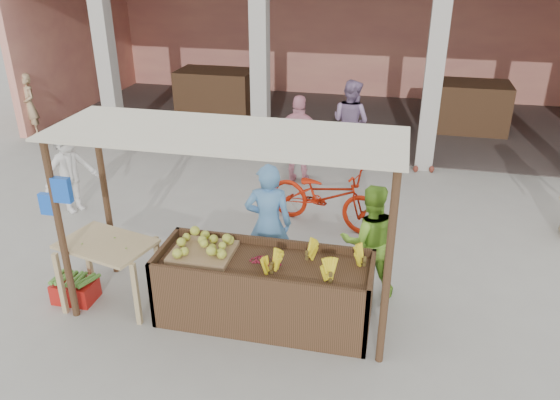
% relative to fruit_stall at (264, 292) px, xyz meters
% --- Properties ---
extents(ground, '(60.00, 60.00, 0.00)m').
position_rel_fruit_stall_xyz_m(ground, '(-0.50, 0.00, -0.40)').
color(ground, gray).
rests_on(ground, ground).
extents(market_building, '(14.40, 6.40, 4.20)m').
position_rel_fruit_stall_xyz_m(market_building, '(-0.45, 8.93, 2.30)').
color(market_building, '#EE9B7D').
rests_on(market_building, ground).
extents(fruit_stall, '(2.60, 0.95, 0.80)m').
position_rel_fruit_stall_xyz_m(fruit_stall, '(0.00, 0.00, 0.00)').
color(fruit_stall, '#4F311F').
rests_on(fruit_stall, ground).
extents(stall_awning, '(4.09, 1.35, 2.39)m').
position_rel_fruit_stall_xyz_m(stall_awning, '(-0.51, 0.06, 1.58)').
color(stall_awning, '#4F311F').
rests_on(stall_awning, ground).
extents(banana_heap, '(1.19, 0.65, 0.22)m').
position_rel_fruit_stall_xyz_m(banana_heap, '(0.63, 0.05, 0.51)').
color(banana_heap, yellow).
rests_on(banana_heap, fruit_stall).
extents(melon_tray, '(0.75, 0.65, 0.20)m').
position_rel_fruit_stall_xyz_m(melon_tray, '(-0.79, 0.06, 0.49)').
color(melon_tray, '#91714B').
rests_on(melon_tray, fruit_stall).
extents(berry_heap, '(0.45, 0.37, 0.14)m').
position_rel_fruit_stall_xyz_m(berry_heap, '(0.00, -0.06, 0.47)').
color(berry_heap, maroon).
rests_on(berry_heap, fruit_stall).
extents(side_table, '(1.27, 1.00, 0.91)m').
position_rel_fruit_stall_xyz_m(side_table, '(-1.99, -0.11, 0.37)').
color(side_table, tan).
rests_on(side_table, ground).
extents(papaya_pile, '(0.74, 0.42, 0.21)m').
position_rel_fruit_stall_xyz_m(papaya_pile, '(-1.99, -0.11, 0.61)').
color(papaya_pile, '#538E2E').
rests_on(papaya_pile, side_table).
extents(red_crate, '(0.53, 0.38, 0.27)m').
position_rel_fruit_stall_xyz_m(red_crate, '(-2.52, -0.16, -0.26)').
color(red_crate, '#AC1712').
rests_on(red_crate, ground).
extents(plantain_bundle, '(0.44, 0.31, 0.09)m').
position_rel_fruit_stall_xyz_m(plantain_bundle, '(-2.52, -0.16, -0.08)').
color(plantain_bundle, '#4F8731').
rests_on(plantain_bundle, red_crate).
extents(produce_sacks, '(0.90, 0.68, 0.55)m').
position_rel_fruit_stall_xyz_m(produce_sacks, '(1.92, 5.49, -0.13)').
color(produce_sacks, maroon).
rests_on(produce_sacks, ground).
extents(vendor_blue, '(0.77, 0.62, 1.85)m').
position_rel_fruit_stall_xyz_m(vendor_blue, '(-0.16, 0.88, 0.52)').
color(vendor_blue, '#538BC5').
rests_on(vendor_blue, ground).
extents(vendor_green, '(0.88, 0.64, 1.65)m').
position_rel_fruit_stall_xyz_m(vendor_green, '(1.19, 0.87, 0.42)').
color(vendor_green, '#74B02D').
rests_on(vendor_green, ground).
extents(motorcycle, '(1.25, 2.21, 1.09)m').
position_rel_fruit_stall_xyz_m(motorcycle, '(0.35, 2.68, 0.15)').
color(motorcycle, '#A91D08').
rests_on(motorcycle, ground).
extents(shopper_a, '(0.98, 1.18, 1.65)m').
position_rel_fruit_stall_xyz_m(shopper_a, '(-3.98, 2.24, 0.42)').
color(shopper_a, silver).
rests_on(shopper_a, ground).
extents(shopper_b, '(1.09, 0.58, 1.85)m').
position_rel_fruit_stall_xyz_m(shopper_b, '(-0.40, 4.34, 0.53)').
color(shopper_b, pink).
rests_on(shopper_b, ground).
extents(shopper_e, '(0.72, 0.67, 1.56)m').
position_rel_fruit_stall_xyz_m(shopper_e, '(-7.31, 5.80, 0.38)').
color(shopper_e, tan).
rests_on(shopper_e, ground).
extents(shopper_f, '(1.09, 0.95, 1.94)m').
position_rel_fruit_stall_xyz_m(shopper_f, '(0.43, 5.69, 0.57)').
color(shopper_f, gray).
rests_on(shopper_f, ground).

